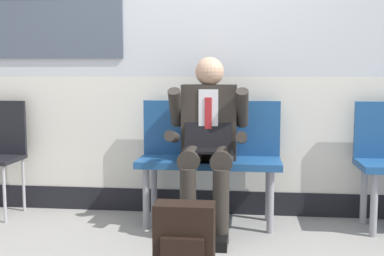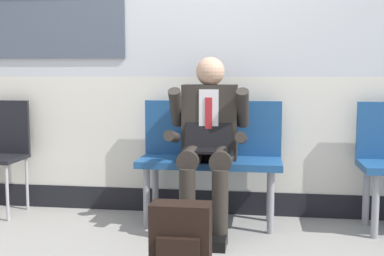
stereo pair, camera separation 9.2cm
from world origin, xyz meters
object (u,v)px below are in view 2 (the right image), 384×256
(person_seated, at_px, (208,138))
(backpack, at_px, (181,241))
(bench_with_person, at_px, (211,151))
(folding_chair, at_px, (2,146))

(person_seated, height_order, backpack, person_seated)
(bench_with_person, xyz_separation_m, person_seated, (0.00, -0.20, 0.13))
(bench_with_person, bearing_deg, person_seated, -90.00)
(bench_with_person, height_order, backpack, bench_with_person)
(backpack, xyz_separation_m, folding_chair, (-1.64, 1.07, 0.34))
(person_seated, distance_m, folding_chair, 1.73)
(person_seated, bearing_deg, backpack, -94.27)
(bench_with_person, relative_size, folding_chair, 1.16)
(backpack, bearing_deg, folding_chair, 146.90)
(backpack, distance_m, folding_chair, 1.99)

